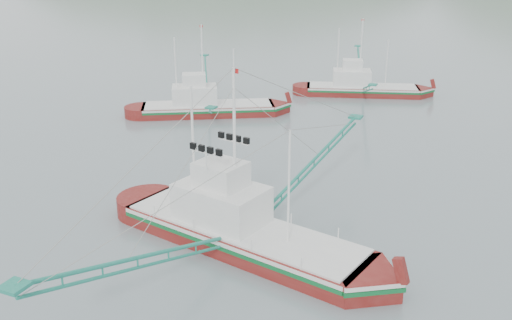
% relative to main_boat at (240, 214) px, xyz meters
% --- Properties ---
extents(ground, '(1200.00, 1200.00, 0.00)m').
position_rel_main_boat_xyz_m(ground, '(-2.01, 1.17, -2.26)').
color(ground, slate).
rests_on(ground, ground).
extents(main_boat, '(17.60, 30.44, 12.48)m').
position_rel_main_boat_xyz_m(main_boat, '(0.00, 0.00, 0.00)').
color(main_boat, maroon).
rests_on(main_boat, ground).
extents(bg_boat_far, '(14.95, 25.51, 10.60)m').
position_rel_main_boat_xyz_m(bg_boat_far, '(-2.56, 43.23, -0.23)').
color(bg_boat_far, maroon).
rests_on(bg_boat_far, ground).
extents(bg_boat_left, '(17.70, 25.29, 11.06)m').
position_rel_main_boat_xyz_m(bg_boat_left, '(-16.61, 26.73, 0.05)').
color(bg_boat_left, maroon).
rests_on(bg_boat_left, ground).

